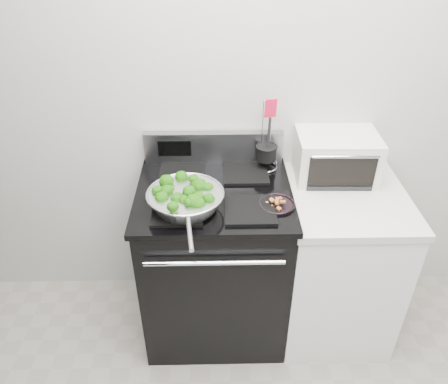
{
  "coord_description": "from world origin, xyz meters",
  "views": [
    {
      "loc": [
        -0.29,
        -0.42,
        2.17
      ],
      "look_at": [
        -0.25,
        1.36,
        0.98
      ],
      "focal_mm": 35.0,
      "sensor_mm": 36.0,
      "label": 1
    }
  ],
  "objects_px": {
    "gas_range": "(215,259)",
    "bacon_plate": "(277,202)",
    "toaster_oven": "(336,155)",
    "skillet": "(186,199)",
    "utensil_holder": "(266,156)"
  },
  "relations": [
    {
      "from": "skillet",
      "to": "utensil_holder",
      "type": "bearing_deg",
      "value": 35.48
    },
    {
      "from": "gas_range",
      "to": "toaster_oven",
      "type": "xyz_separation_m",
      "value": [
        0.65,
        0.19,
        0.55
      ]
    },
    {
      "from": "gas_range",
      "to": "bacon_plate",
      "type": "bearing_deg",
      "value": -23.36
    },
    {
      "from": "utensil_holder",
      "to": "skillet",
      "type": "bearing_deg",
      "value": -147.78
    },
    {
      "from": "gas_range",
      "to": "utensil_holder",
      "type": "bearing_deg",
      "value": 38.8
    },
    {
      "from": "skillet",
      "to": "bacon_plate",
      "type": "relative_size",
      "value": 3.36
    },
    {
      "from": "gas_range",
      "to": "bacon_plate",
      "type": "distance_m",
      "value": 0.58
    },
    {
      "from": "gas_range",
      "to": "toaster_oven",
      "type": "height_order",
      "value": "toaster_oven"
    },
    {
      "from": "utensil_holder",
      "to": "toaster_oven",
      "type": "bearing_deg",
      "value": -15.06
    },
    {
      "from": "bacon_plate",
      "to": "toaster_oven",
      "type": "height_order",
      "value": "toaster_oven"
    },
    {
      "from": "skillet",
      "to": "utensil_holder",
      "type": "relative_size",
      "value": 1.45
    },
    {
      "from": "utensil_holder",
      "to": "bacon_plate",
      "type": "bearing_deg",
      "value": -96.72
    },
    {
      "from": "bacon_plate",
      "to": "skillet",
      "type": "bearing_deg",
      "value": -177.79
    },
    {
      "from": "bacon_plate",
      "to": "toaster_oven",
      "type": "distance_m",
      "value": 0.48
    },
    {
      "from": "skillet",
      "to": "utensil_holder",
      "type": "height_order",
      "value": "utensil_holder"
    }
  ]
}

